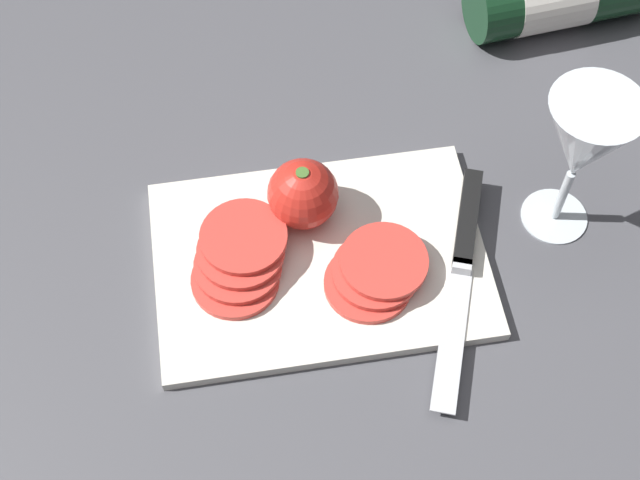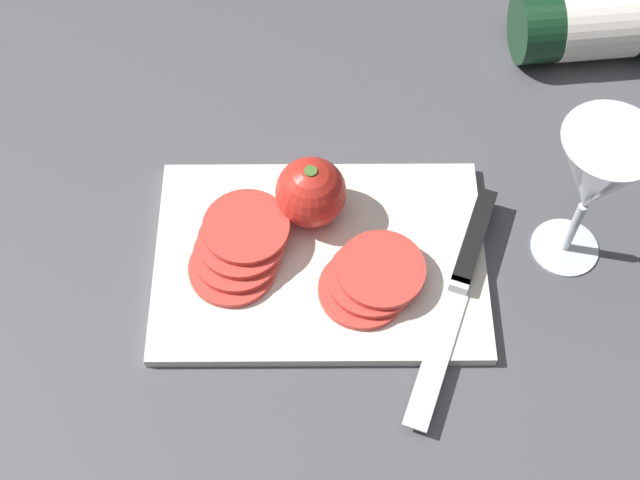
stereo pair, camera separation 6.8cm
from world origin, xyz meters
name	(u,v)px [view 2 (the right image)]	position (x,y,z in m)	size (l,w,h in m)	color
ground_plane	(260,285)	(0.00, 0.00, 0.00)	(3.00, 3.00, 0.00)	#4C4C51
cutting_board	(320,259)	(0.06, 0.03, 0.01)	(0.32, 0.22, 0.01)	silver
wine_bottle	(616,21)	(0.39, 0.31, 0.04)	(0.33, 0.10, 0.08)	#14381E
wine_glass	(596,178)	(0.30, 0.04, 0.12)	(0.09, 0.09, 0.18)	silver
whole_tomato	(311,192)	(0.05, 0.08, 0.05)	(0.07, 0.07, 0.07)	red
knife	(467,261)	(0.20, 0.02, 0.02)	(0.11, 0.25, 0.01)	silver
tomato_slice_stack_near	(239,247)	(-0.02, 0.03, 0.03)	(0.10, 0.12, 0.03)	#D63D33
tomato_slice_stack_far	(372,278)	(0.11, -0.01, 0.02)	(0.10, 0.10, 0.02)	#D63D33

